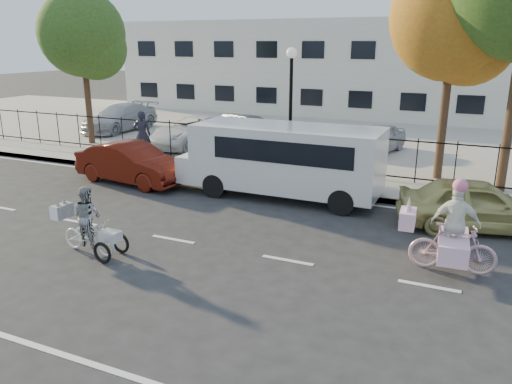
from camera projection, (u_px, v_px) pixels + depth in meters
The scene contains 21 objects.
ground at pixel (173, 240), 12.25m from camera, with size 120.00×120.00×0.00m, color #333334.
road_markings at pixel (173, 239), 12.25m from camera, with size 60.00×9.52×0.01m, color silver, non-canonical shape.
curb at pixel (257, 185), 16.64m from camera, with size 60.00×0.10×0.15m, color #A8A399.
sidewalk at pixel (269, 178), 17.56m from camera, with size 60.00×2.20×0.15m, color #A8A399.
parking_lot at pixel (336, 136), 25.33m from camera, with size 60.00×15.60×0.15m, color #A8A399.
iron_fence at pixel (281, 149), 18.28m from camera, with size 58.00×0.06×1.50m, color black, non-canonical shape.
building at pixel (379, 68), 33.23m from camera, with size 34.00×10.00×6.00m, color silver.
lamppost at pixel (291, 89), 17.10m from camera, with size 0.36×0.36×4.33m.
street_sign at pixel (231, 133), 18.51m from camera, with size 0.85×0.06×1.80m.
zebra_trike at pixel (88, 228), 11.33m from camera, with size 1.85×0.72×1.59m.
unicorn_bike at pixel (452, 238), 10.36m from camera, with size 2.03×1.41×2.04m.
white_van at pixel (283, 158), 15.33m from camera, with size 6.26×2.14×2.23m.
red_sedan at pixel (132, 163), 17.01m from camera, with size 1.45×4.16×1.37m, color #511209.
gold_sedan at pixel (477, 205), 12.74m from camera, with size 1.58×3.93×1.34m, color tan.
pedestrian at pixel (142, 134), 20.06m from camera, with size 0.68×0.45×1.88m, color black.
lot_car_a at pixel (120, 118), 26.25m from camera, with size 1.91×4.71×1.37m, color #B0B2B8.
lot_car_b at pixel (197, 131), 22.31m from camera, with size 2.24×4.85×1.35m, color white.
lot_car_c at pixel (234, 130), 22.84m from camera, with size 1.36×3.91×1.29m, color #4C5054.
lot_car_d at pixel (377, 139), 21.00m from camera, with size 1.42×3.53×1.20m, color #AEB1B6.
tree_west at pixel (85, 38), 21.86m from camera, with size 3.76×3.76×6.89m.
tree_mid at pixel (459, 23), 15.78m from camera, with size 4.06×4.06×7.45m.
Camera 1 is at (6.51, -9.56, 4.66)m, focal length 35.00 mm.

